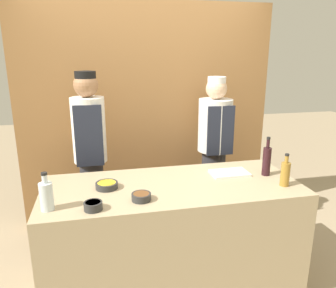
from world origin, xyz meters
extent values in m
plane|color=tan|center=(0.00, 0.00, 0.00)|extent=(14.00, 14.00, 0.00)
cube|color=olive|center=(0.00, 1.24, 1.20)|extent=(2.72, 0.18, 2.40)
cube|color=tan|center=(0.00, 0.00, 0.45)|extent=(1.97, 0.82, 0.91)
cylinder|color=#2D2D2D|center=(-0.50, 0.03, 0.93)|extent=(0.17, 0.17, 0.05)
cylinder|color=yellow|center=(-0.50, 0.03, 0.95)|extent=(0.14, 0.14, 0.01)
cylinder|color=#2D2D2D|center=(-0.60, -0.30, 0.94)|extent=(0.12, 0.12, 0.05)
cylinder|color=silver|center=(-0.60, -0.30, 0.96)|extent=(0.10, 0.10, 0.02)
cylinder|color=#2D2D2D|center=(-0.27, -0.22, 0.93)|extent=(0.14, 0.14, 0.05)
cylinder|color=brown|center=(-0.27, -0.22, 0.95)|extent=(0.11, 0.11, 0.02)
cube|color=white|center=(0.52, 0.11, 0.92)|extent=(0.31, 0.20, 0.02)
cylinder|color=olive|center=(0.83, -0.20, 1.00)|extent=(0.07, 0.07, 0.18)
cylinder|color=olive|center=(0.83, -0.20, 1.12)|extent=(0.03, 0.03, 0.06)
cylinder|color=black|center=(0.83, -0.20, 1.16)|extent=(0.03, 0.03, 0.02)
cylinder|color=black|center=(0.80, 0.03, 1.03)|extent=(0.07, 0.07, 0.23)
cylinder|color=black|center=(0.80, 0.03, 1.18)|extent=(0.03, 0.03, 0.07)
cylinder|color=black|center=(0.80, 0.03, 1.23)|extent=(0.03, 0.03, 0.02)
cylinder|color=silver|center=(-0.89, -0.23, 1.00)|extent=(0.09, 0.09, 0.19)
cylinder|color=silver|center=(-0.89, -0.23, 1.12)|extent=(0.03, 0.03, 0.06)
cylinder|color=black|center=(-0.89, -0.23, 1.16)|extent=(0.04, 0.04, 0.02)
cylinder|color=#28282D|center=(-0.62, 0.78, 0.44)|extent=(0.22, 0.22, 0.89)
cylinder|color=white|center=(-0.62, 0.78, 1.19)|extent=(0.31, 0.31, 0.61)
cube|color=#232838|center=(-0.62, 0.64, 1.17)|extent=(0.25, 0.02, 0.56)
sphere|color=#9E704C|center=(-0.62, 0.78, 1.61)|extent=(0.22, 0.22, 0.22)
cylinder|color=black|center=(-0.62, 0.78, 1.69)|extent=(0.19, 0.19, 0.08)
cylinder|color=#28282D|center=(0.62, 0.78, 0.46)|extent=(0.25, 0.25, 0.91)
cylinder|color=silver|center=(0.62, 0.78, 1.18)|extent=(0.34, 0.34, 0.53)
cube|color=#232838|center=(0.62, 0.62, 1.16)|extent=(0.27, 0.02, 0.49)
sphere|color=beige|center=(0.62, 0.78, 1.55)|extent=(0.21, 0.21, 0.21)
cylinder|color=white|center=(0.62, 0.78, 1.63)|extent=(0.18, 0.18, 0.07)
camera|label=1|loc=(-0.53, -2.29, 1.90)|focal=35.00mm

